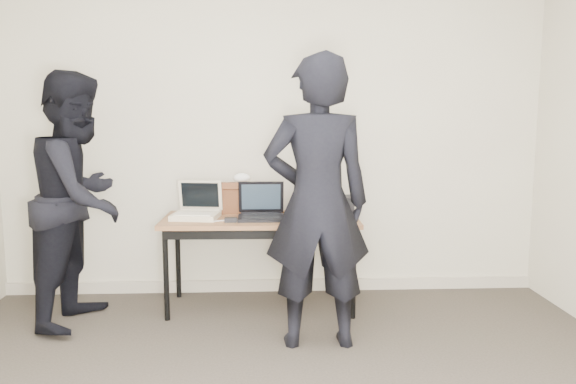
{
  "coord_description": "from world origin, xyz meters",
  "views": [
    {
      "loc": [
        -0.09,
        -2.44,
        1.52
      ],
      "look_at": [
        0.1,
        1.6,
        0.95
      ],
      "focal_mm": 35.0,
      "sensor_mm": 36.0,
      "label": 1
    }
  ],
  "objects": [
    {
      "name": "laptop_beige",
      "position": [
        -0.59,
        1.85,
        0.78
      ],
      "size": [
        0.39,
        0.38,
        0.28
      ],
      "rotation": [
        0.0,
        0.0,
        -0.14
      ],
      "color": "beige",
      "rests_on": "desk"
    },
    {
      "name": "person_observer",
      "position": [
        -1.4,
        1.62,
        0.91
      ],
      "size": [
        0.82,
        0.98,
        1.82
      ],
      "primitive_type": "imported",
      "rotation": [
        0.0,
        0.0,
        1.41
      ],
      "color": "black",
      "rests_on": "ground"
    },
    {
      "name": "leather_satchel",
      "position": [
        -0.28,
        2.05,
        0.85
      ],
      "size": [
        0.37,
        0.19,
        0.25
      ],
      "rotation": [
        0.0,
        0.0,
        -0.04
      ],
      "color": "#592E17",
      "rests_on": "desk"
    },
    {
      "name": "laptop_right",
      "position": [
        0.35,
        1.95,
        0.78
      ],
      "size": [
        0.41,
        0.4,
        0.25
      ],
      "rotation": [
        0.0,
        0.0,
        0.24
      ],
      "color": "black",
      "rests_on": "desk"
    },
    {
      "name": "equipment_box",
      "position": [
        0.53,
        2.01,
        0.79
      ],
      "size": [
        0.23,
        0.2,
        0.13
      ],
      "primitive_type": "cube",
      "rotation": [
        0.0,
        0.0,
        -0.01
      ],
      "color": "black",
      "rests_on": "desk"
    },
    {
      "name": "room",
      "position": [
        0.0,
        0.0,
        1.35
      ],
      "size": [
        4.6,
        4.6,
        2.8
      ],
      "color": "#3C352E",
      "rests_on": "ground"
    },
    {
      "name": "baseboard",
      "position": [
        0.0,
        2.23,
        0.05
      ],
      "size": [
        4.5,
        0.03,
        0.1
      ],
      "primitive_type": "cube",
      "color": "#B9AE99",
      "rests_on": "ground"
    },
    {
      "name": "power_brick",
      "position": [
        -0.32,
        1.65,
        0.74
      ],
      "size": [
        0.09,
        0.06,
        0.03
      ],
      "primitive_type": "cube",
      "rotation": [
        0.0,
        0.0,
        -0.01
      ],
      "color": "black",
      "rests_on": "desk"
    },
    {
      "name": "person_typist",
      "position": [
        0.26,
        1.11,
        0.95
      ],
      "size": [
        0.7,
        0.47,
        1.9
      ],
      "primitive_type": "imported",
      "rotation": [
        0.0,
        0.0,
        3.17
      ],
      "color": "black",
      "rests_on": "ground"
    },
    {
      "name": "laptop_center",
      "position": [
        -0.1,
        1.81,
        0.78
      ],
      "size": [
        0.35,
        0.34,
        0.27
      ],
      "rotation": [
        0.0,
        0.0,
        0.0
      ],
      "color": "black",
      "rests_on": "desk"
    },
    {
      "name": "cables",
      "position": [
        0.06,
        1.82,
        0.72
      ],
      "size": [
        0.97,
        0.42,
        0.01
      ],
      "rotation": [
        0.0,
        0.0,
        -0.04
      ],
      "color": "black",
      "rests_on": "desk"
    },
    {
      "name": "tissue",
      "position": [
        -0.25,
        2.05,
        1.0
      ],
      "size": [
        0.14,
        0.12,
        0.08
      ],
      "primitive_type": "ellipsoid",
      "rotation": [
        0.0,
        0.0,
        -0.12
      ],
      "color": "white",
      "rests_on": "leather_satchel"
    },
    {
      "name": "desk",
      "position": [
        -0.1,
        1.82,
        0.66
      ],
      "size": [
        1.51,
        0.68,
        0.72
      ],
      "rotation": [
        0.0,
        0.0,
        -0.02
      ],
      "color": "brown",
      "rests_on": "ground"
    }
  ]
}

